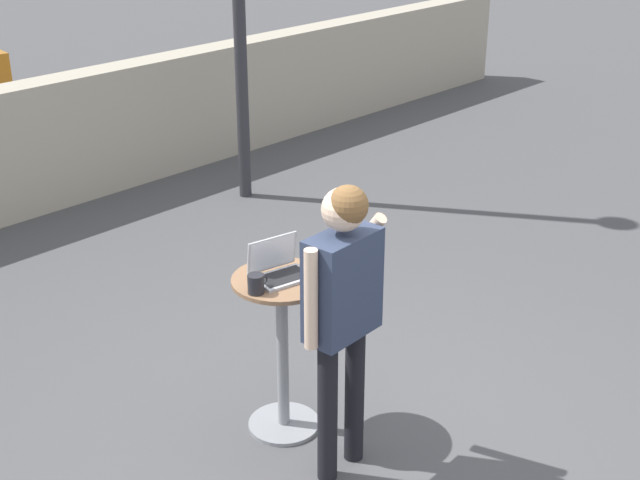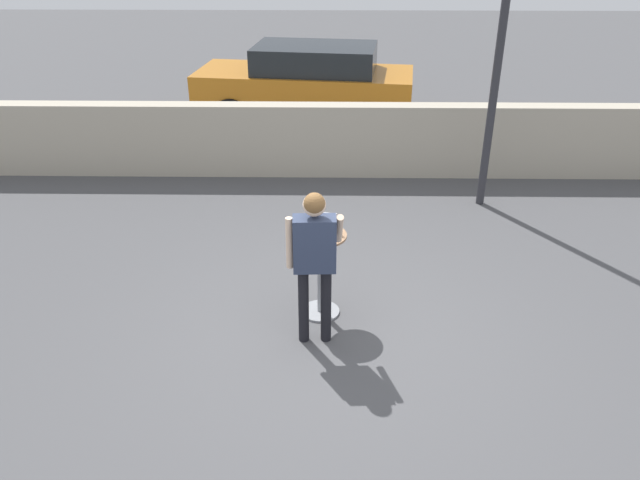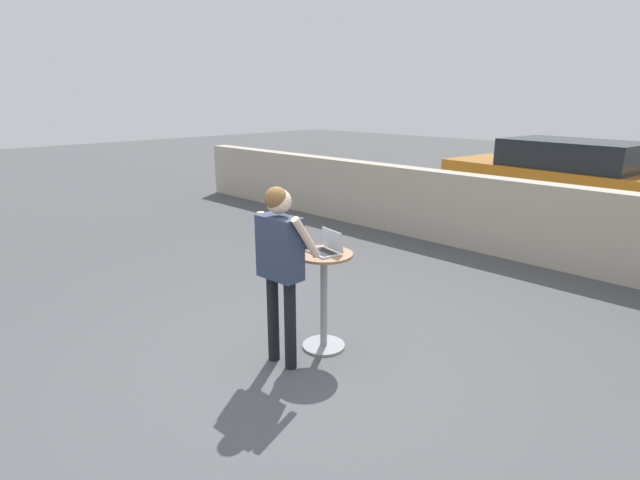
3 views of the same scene
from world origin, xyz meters
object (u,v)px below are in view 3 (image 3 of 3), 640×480
coffee_mug (306,244)px  standing_person (280,254)px  cafe_table (324,292)px  laptop (326,248)px  parked_car_near_street (561,180)px

coffee_mug → standing_person: bearing=-71.3°
cafe_table → laptop: laptop is taller
laptop → parked_car_near_street: size_ratio=0.08×
cafe_table → parked_car_near_street: (-0.39, 7.16, 0.26)m
coffee_mug → parked_car_near_street: bearing=91.4°
cafe_table → coffee_mug: bearing=-172.6°
cafe_table → parked_car_near_street: bearing=93.1°
coffee_mug → parked_car_near_street: size_ratio=0.03×
laptop → standing_person: bearing=-96.4°
cafe_table → coffee_mug: (-0.22, -0.03, 0.46)m
standing_person → parked_car_near_street: standing_person is taller
laptop → parked_car_near_street: parked_car_near_street is taller
laptop → standing_person: standing_person is taller
laptop → parked_car_near_street: 7.15m
standing_person → laptop: bearing=83.6°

